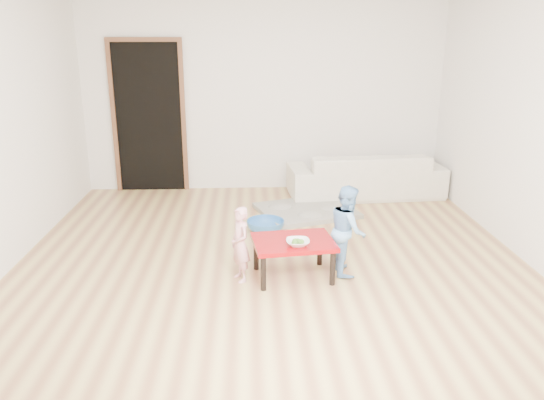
{
  "coord_description": "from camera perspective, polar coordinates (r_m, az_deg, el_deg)",
  "views": [
    {
      "loc": [
        -0.21,
        -4.97,
        2.14
      ],
      "look_at": [
        0.0,
        -0.2,
        0.65
      ],
      "focal_mm": 35.0,
      "sensor_mm": 36.0,
      "label": 1
    }
  ],
  "objects": [
    {
      "name": "floor",
      "position": [
        5.41,
        -0.09,
        -5.94
      ],
      "size": [
        5.0,
        5.0,
        0.01
      ],
      "primitive_type": "cube",
      "color": "#9F6B44",
      "rests_on": "ground"
    },
    {
      "name": "back_wall",
      "position": [
        7.52,
        -0.9,
        10.94
      ],
      "size": [
        5.0,
        0.02,
        2.6
      ],
      "primitive_type": "cube",
      "color": "white",
      "rests_on": "floor"
    },
    {
      "name": "left_wall",
      "position": [
        5.54,
        -27.12,
        6.72
      ],
      "size": [
        0.02,
        5.0,
        2.6
      ],
      "primitive_type": "cube",
      "color": "white",
      "rests_on": "floor"
    },
    {
      "name": "right_wall",
      "position": [
        5.72,
        26.02,
        7.15
      ],
      "size": [
        0.02,
        5.0,
        2.6
      ],
      "primitive_type": "cube",
      "color": "white",
      "rests_on": "floor"
    },
    {
      "name": "doorway",
      "position": [
        7.66,
        -13.08,
        8.54
      ],
      "size": [
        1.02,
        0.08,
        2.11
      ],
      "primitive_type": null,
      "color": "brown",
      "rests_on": "back_wall"
    },
    {
      "name": "sofa",
      "position": [
        7.43,
        9.99,
        2.78
      ],
      "size": [
        2.14,
        0.96,
        0.61
      ],
      "primitive_type": "imported",
      "rotation": [
        0.0,
        0.0,
        3.21
      ],
      "color": "beige",
      "rests_on": "floor"
    },
    {
      "name": "cushion",
      "position": [
        7.22,
        8.21,
        3.71
      ],
      "size": [
        0.44,
        0.4,
        0.12
      ],
      "primitive_type": "cube",
      "rotation": [
        0.0,
        0.0,
        -0.03
      ],
      "color": "orange",
      "rests_on": "sofa"
    },
    {
      "name": "red_table",
      "position": [
        4.89,
        2.29,
        -6.31
      ],
      "size": [
        0.79,
        0.63,
        0.36
      ],
      "primitive_type": null,
      "rotation": [
        0.0,
        0.0,
        0.13
      ],
      "color": "#95080C",
      "rests_on": "floor"
    },
    {
      "name": "bowl",
      "position": [
        4.7,
        2.8,
        -4.59
      ],
      "size": [
        0.21,
        0.21,
        0.05
      ],
      "primitive_type": "imported",
      "color": "white",
      "rests_on": "red_table"
    },
    {
      "name": "broccoli",
      "position": [
        4.7,
        2.8,
        -4.56
      ],
      "size": [
        0.12,
        0.12,
        0.06
      ],
      "primitive_type": null,
      "color": "#2D5919",
      "rests_on": "red_table"
    },
    {
      "name": "child_pink",
      "position": [
        4.77,
        -3.44,
        -4.78
      ],
      "size": [
        0.25,
        0.3,
        0.7
      ],
      "primitive_type": "imported",
      "rotation": [
        0.0,
        0.0,
        -1.17
      ],
      "color": "#F7717E",
      "rests_on": "floor"
    },
    {
      "name": "child_blue",
      "position": [
        4.95,
        8.14,
        -3.18
      ],
      "size": [
        0.32,
        0.41,
        0.84
      ],
      "primitive_type": "imported",
      "rotation": [
        0.0,
        0.0,
        1.56
      ],
      "color": "#6196E2",
      "rests_on": "floor"
    },
    {
      "name": "basin",
      "position": [
        6.02,
        -0.7,
        -2.81
      ],
      "size": [
        0.43,
        0.43,
        0.13
      ],
      "primitive_type": "imported",
      "color": "#306DB5",
      "rests_on": "floor"
    },
    {
      "name": "blanket",
      "position": [
        6.67,
        3.69,
        -1.14
      ],
      "size": [
        1.35,
        1.24,
        0.06
      ],
      "primitive_type": null,
      "rotation": [
        0.0,
        0.0,
        0.32
      ],
      "color": "#9B9889",
      "rests_on": "floor"
    }
  ]
}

